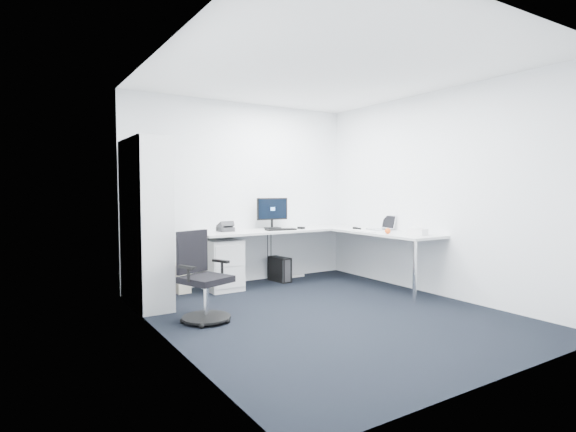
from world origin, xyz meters
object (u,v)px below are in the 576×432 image
l_desk (298,258)px  task_chair (206,277)px  monitor (273,213)px  laptop (378,222)px  bookshelf (145,223)px

l_desk → task_chair: bearing=-152.1°
monitor → laptop: (1.20, -1.02, -0.13)m
l_desk → task_chair: size_ratio=2.87×
l_desk → laptop: size_ratio=8.64×
monitor → bookshelf: bearing=-163.8°
bookshelf → monitor: size_ratio=3.99×
bookshelf → laptop: bookshelf is taller
l_desk → bookshelf: (-2.17, 0.05, 0.60)m
l_desk → bookshelf: bearing=178.7°
l_desk → laptop: laptop is taller
laptop → bookshelf: bearing=180.0°
task_chair → monitor: bearing=19.9°
l_desk → monitor: bearing=108.3°
monitor → laptop: size_ratio=1.57×
l_desk → monitor: (-0.16, 0.48, 0.64)m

